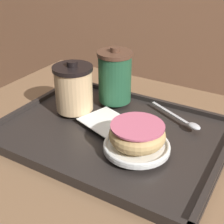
% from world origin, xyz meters
% --- Properties ---
extents(cafe_table, '(0.90, 0.78, 0.75)m').
position_xyz_m(cafe_table, '(0.00, 0.00, 0.57)').
color(cafe_table, '#846042').
rests_on(cafe_table, ground_plane).
extents(serving_tray, '(0.52, 0.39, 0.02)m').
position_xyz_m(serving_tray, '(-0.00, 0.03, 0.76)').
color(serving_tray, '#282321').
rests_on(serving_tray, cafe_table).
extents(napkin_paper, '(0.14, 0.13, 0.00)m').
position_xyz_m(napkin_paper, '(-0.03, 0.04, 0.78)').
color(napkin_paper, white).
rests_on(napkin_paper, serving_tray).
extents(coffee_cup_front, '(0.10, 0.10, 0.13)m').
position_xyz_m(coffee_cup_front, '(-0.13, 0.06, 0.84)').
color(coffee_cup_front, '#E0B784').
rests_on(coffee_cup_front, serving_tray).
extents(coffee_cup_rear, '(0.09, 0.09, 0.15)m').
position_xyz_m(coffee_cup_rear, '(-0.07, 0.15, 0.85)').
color(coffee_cup_rear, '#235638').
rests_on(coffee_cup_rear, serving_tray).
extents(plate_with_chocolate_donut, '(0.14, 0.14, 0.01)m').
position_xyz_m(plate_with_chocolate_donut, '(0.09, -0.02, 0.78)').
color(plate_with_chocolate_donut, white).
rests_on(plate_with_chocolate_donut, serving_tray).
extents(donut_chocolate_glazed, '(0.12, 0.12, 0.04)m').
position_xyz_m(donut_chocolate_glazed, '(0.09, -0.02, 0.81)').
color(donut_chocolate_glazed, '#DBB270').
rests_on(donut_chocolate_glazed, plate_with_chocolate_donut).
extents(spoon, '(0.16, 0.09, 0.01)m').
position_xyz_m(spoon, '(0.14, 0.13, 0.78)').
color(spoon, silver).
rests_on(spoon, serving_tray).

